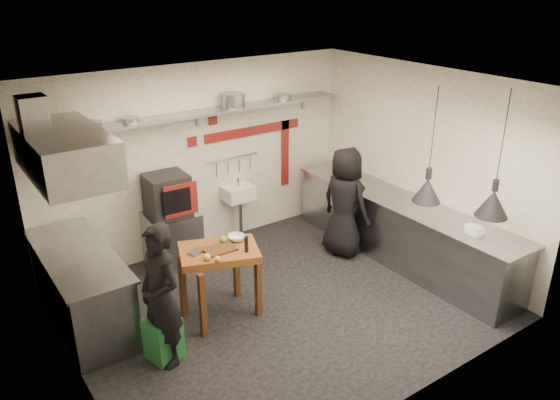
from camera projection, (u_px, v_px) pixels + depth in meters
floor at (280, 304)px, 7.02m from camera, size 5.00×5.00×0.00m
ceiling at (280, 86)px, 5.94m from camera, size 5.00×5.00×0.00m
wall_back at (199, 159)px, 8.07m from camera, size 5.00×0.04×2.80m
wall_front at (414, 280)px, 4.89m from camera, size 5.00×0.04×2.80m
wall_left at (64, 264)px, 5.16m from camera, size 0.04×4.20×2.80m
wall_right at (423, 165)px, 7.80m from camera, size 0.04×4.20×2.80m
red_band_horiz at (254, 131)px, 8.44m from camera, size 1.70×0.02×0.14m
red_band_vert at (285, 153)px, 8.95m from camera, size 0.14×0.02×1.10m
red_tile_a at (213, 120)px, 7.97m from camera, size 0.14×0.02×0.14m
red_tile_b at (192, 142)px, 7.89m from camera, size 0.14×0.02×0.14m
back_shelf at (202, 113)px, 7.65m from camera, size 4.60×0.34×0.04m
shelf_bracket_left at (61, 139)px, 6.80m from camera, size 0.04×0.06×0.24m
shelf_bracket_mid at (198, 118)px, 7.80m from camera, size 0.04×0.06×0.24m
shelf_bracket_right at (303, 101)px, 8.81m from camera, size 0.04×0.06×0.24m
pan_far_left at (90, 125)px, 6.80m from camera, size 0.34×0.34×0.09m
pan_mid_left at (131, 120)px, 7.08m from camera, size 0.24×0.24×0.07m
stock_pot at (234, 100)px, 7.88m from camera, size 0.40×0.40×0.20m
pan_right at (283, 97)px, 8.37m from camera, size 0.30×0.30×0.08m
oven_stand at (173, 238)px, 7.87m from camera, size 0.74×0.67×0.80m
combi_oven at (167, 195)px, 7.58m from camera, size 0.57×0.54×0.58m
oven_door at (181, 200)px, 7.40m from camera, size 0.48×0.05×0.46m
oven_glass at (177, 201)px, 7.37m from camera, size 0.40×0.03×0.34m
hand_sink at (238, 193)px, 8.46m from camera, size 0.46×0.34×0.22m
sink_tap at (238, 182)px, 8.39m from camera, size 0.03×0.03×0.14m
sink_drain at (241, 220)px, 8.60m from camera, size 0.06×0.06×0.66m
utensil_rail at (233, 158)px, 8.36m from camera, size 0.90×0.02×0.02m
counter_right at (400, 231)px, 7.98m from camera, size 0.70×3.80×0.90m
counter_right_top at (403, 202)px, 7.80m from camera, size 0.76×3.90×0.03m
plate_stack at (473, 229)px, 6.85m from camera, size 0.30×0.30×0.07m
small_bowl_right at (477, 232)px, 6.79m from camera, size 0.22×0.22×0.05m
counter_left at (82, 290)px, 6.50m from camera, size 0.70×1.90×0.90m
counter_left_top at (77, 255)px, 6.32m from camera, size 0.76×2.00×0.03m
extractor_hood at (65, 153)px, 5.87m from camera, size 0.78×1.60×0.50m
hood_duct at (34, 120)px, 5.59m from camera, size 0.28×0.28×0.50m
green_bin at (163, 338)px, 5.97m from camera, size 0.40×0.40×0.50m
prep_table at (220, 283)px, 6.63m from camera, size 1.09×0.92×0.92m
cutting_board at (220, 249)px, 6.43m from camera, size 0.37×0.27×0.02m
pepper_mill at (246, 244)px, 6.35m from camera, size 0.06×0.06×0.20m
lemon_a at (207, 257)px, 6.19m from camera, size 0.10×0.10×0.08m
lemon_b at (218, 259)px, 6.16m from camera, size 0.08×0.08×0.07m
veg_ball at (223, 239)px, 6.58m from camera, size 0.11×0.11×0.09m
steel_tray at (196, 252)px, 6.36m from camera, size 0.21×0.17×0.03m
bowl at (236, 238)px, 6.65m from camera, size 0.25×0.25×0.07m
heat_lamp_near at (432, 146)px, 6.25m from camera, size 0.37×0.37×1.38m
heat_lamp_far at (501, 155)px, 6.16m from camera, size 0.50×0.50×1.52m
chef_left at (161, 297)px, 5.70m from camera, size 0.48×0.65×1.63m
chef_right at (345, 202)px, 8.00m from camera, size 0.65×0.89×1.66m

